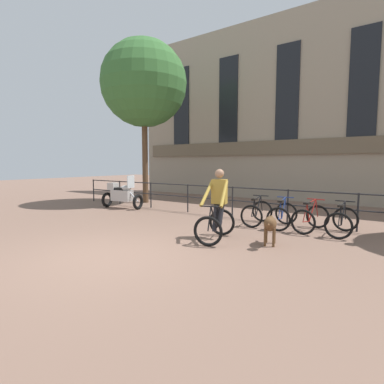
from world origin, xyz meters
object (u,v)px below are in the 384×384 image
object	(u,v)px
cyclist_with_bike	(217,208)
parked_bicycle_near_lamp	(257,213)
parked_bicycle_far_end	(342,221)
parked_motorcycle	(122,195)
dog	(270,225)
parked_bicycle_mid_left	(282,215)
parked_bicycle_mid_right	(311,218)

from	to	relation	value
cyclist_with_bike	parked_bicycle_near_lamp	distance (m)	2.23
parked_bicycle_far_end	parked_motorcycle	bearing A→B (deg)	1.37
cyclist_with_bike	dog	distance (m)	1.30
cyclist_with_bike	parked_bicycle_far_end	world-z (taller)	cyclist_with_bike
cyclist_with_bike	parked_bicycle_near_lamp	size ratio (longest dim) A/B	1.45
parked_bicycle_mid_left	dog	bearing A→B (deg)	94.15
parked_motorcycle	parked_bicycle_mid_left	xyz separation A→B (m)	(6.56, 0.14, -0.20)
parked_bicycle_mid_left	parked_motorcycle	bearing A→B (deg)	-5.33
parked_bicycle_far_end	parked_bicycle_mid_left	bearing A→B (deg)	0.41
parked_motorcycle	parked_bicycle_mid_right	xyz separation A→B (m)	(7.33, 0.14, -0.20)
cyclist_with_bike	parked_motorcycle	bearing A→B (deg)	146.91
parked_motorcycle	parked_bicycle_mid_left	bearing A→B (deg)	-98.71
parked_bicycle_near_lamp	parked_bicycle_far_end	bearing A→B (deg)	174.51
parked_bicycle_near_lamp	parked_bicycle_mid_right	distance (m)	1.54
dog	parked_bicycle_far_end	distance (m)	2.32
cyclist_with_bike	parked_motorcycle	size ratio (longest dim) A/B	0.96
parked_bicycle_near_lamp	parked_bicycle_far_end	size ratio (longest dim) A/B	1.05
parked_bicycle_mid_right	parked_bicycle_mid_left	bearing A→B (deg)	7.01
dog	parked_bicycle_far_end	xyz separation A→B (m)	(1.16, 2.00, -0.12)
parked_bicycle_near_lamp	parked_bicycle_far_end	world-z (taller)	same
parked_bicycle_mid_left	cyclist_with_bike	bearing A→B (deg)	61.62
parked_motorcycle	dog	bearing A→B (deg)	-114.93
parked_bicycle_mid_left	parked_bicycle_far_end	xyz separation A→B (m)	(1.54, -0.00, -0.00)
dog	parked_bicycle_mid_left	bearing A→B (deg)	84.23
parked_bicycle_mid_right	parked_bicycle_far_end	distance (m)	0.77
parked_bicycle_mid_right	parked_bicycle_near_lamp	bearing A→B (deg)	7.01
parked_motorcycle	parked_bicycle_far_end	bearing A→B (deg)	-98.93
cyclist_with_bike	parked_motorcycle	world-z (taller)	cyclist_with_bike
parked_bicycle_near_lamp	parked_bicycle_far_end	distance (m)	2.31
parked_motorcycle	parked_bicycle_mid_left	distance (m)	6.56
dog	parked_motorcycle	xyz separation A→B (m)	(-6.93, 1.86, 0.08)
parked_bicycle_far_end	parked_bicycle_mid_right	bearing A→B (deg)	0.41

